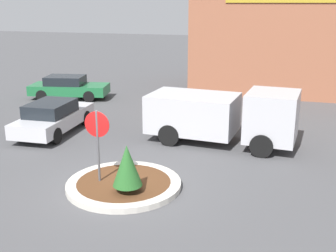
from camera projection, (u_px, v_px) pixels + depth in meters
The scene contains 8 objects.
ground_plane at pixel (124, 187), 12.73m from camera, with size 120.00×120.00×0.00m, color #474749.
traffic_island at pixel (124, 184), 12.70m from camera, with size 3.46×3.46×0.18m.
stop_sign at pixel (97, 134), 12.34m from camera, with size 0.78×0.07×2.36m.
island_shrub at pixel (127, 165), 11.79m from camera, with size 0.84×0.84×1.40m.
utility_truck at pixel (222, 115), 16.40m from camera, with size 5.88×2.67×2.20m.
storefront_building at pixel (314, 38), 25.45m from camera, with size 14.26×6.07×6.60m.
parked_sedan_green at pixel (68, 87), 24.28m from camera, with size 4.65×2.56×1.31m.
parked_sedan_silver at pixel (53, 117), 17.83m from camera, with size 1.94×4.49×1.39m.
Camera 1 is at (4.61, -10.82, 5.38)m, focal length 45.00 mm.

